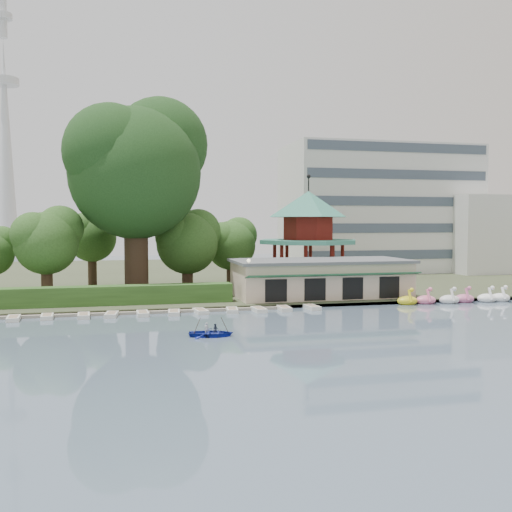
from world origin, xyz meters
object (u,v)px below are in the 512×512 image
object	(u,v)px
boathouse	(320,278)
rowboat_with_passengers	(211,330)
pavilion	(308,228)
big_tree	(137,163)
dock	(106,313)

from	to	relation	value
boathouse	rowboat_with_passengers	xyz separation A→B (m)	(-14.37, -16.73, -1.91)
pavilion	rowboat_with_passengers	xyz separation A→B (m)	(-16.37, -26.76, -7.02)
rowboat_with_passengers	big_tree	bearing A→B (deg)	100.92
pavilion	big_tree	bearing A→B (deg)	-169.73
dock	boathouse	xyz separation A→B (m)	(22.00, 4.77, 2.25)
dock	big_tree	xyz separation A→B (m)	(3.19, 11.03, 14.49)
boathouse	big_tree	bearing A→B (deg)	161.60
big_tree	rowboat_with_passengers	world-z (taller)	big_tree
dock	rowboat_with_passengers	xyz separation A→B (m)	(7.63, -11.96, 0.34)
dock	boathouse	size ratio (longest dim) A/B	1.83
pavilion	big_tree	size ratio (longest dim) A/B	0.62
dock	boathouse	world-z (taller)	boathouse
pavilion	rowboat_with_passengers	world-z (taller)	pavilion
dock	big_tree	size ratio (longest dim) A/B	1.56
dock	boathouse	bearing A→B (deg)	12.24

